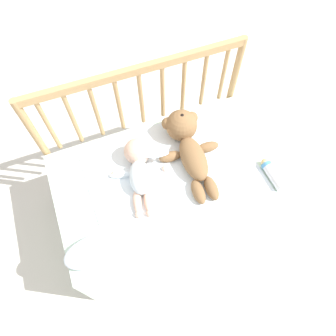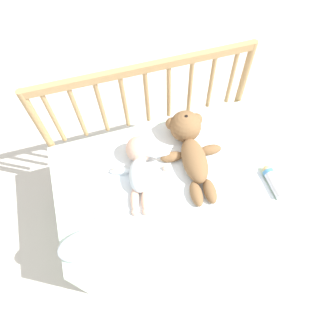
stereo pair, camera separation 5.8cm
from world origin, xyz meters
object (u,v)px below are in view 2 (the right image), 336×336
at_px(teddy_bear, 190,144).
at_px(small_pillow, 88,244).
at_px(baby, 139,164).
at_px(baby_bottle, 273,181).

bearing_deg(teddy_bear, small_pillow, -149.45).
distance_m(baby, baby_bottle, 0.64).
relative_size(teddy_bear, baby, 1.30).
bearing_deg(teddy_bear, baby_bottle, -42.76).
xyz_separation_m(small_pillow, baby_bottle, (0.88, 0.04, -0.01)).
height_order(baby, baby_bottle, baby).
bearing_deg(small_pillow, baby_bottle, 2.75).
bearing_deg(baby_bottle, baby, 156.01).
distance_m(baby, small_pillow, 0.43).
height_order(teddy_bear, baby_bottle, teddy_bear).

